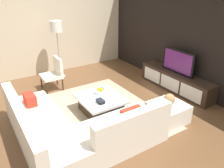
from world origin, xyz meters
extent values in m
plane|color=brown|center=(0.00, 0.00, 0.00)|extent=(14.00, 14.00, 0.00)
cube|color=black|center=(0.00, 2.70, 1.40)|extent=(6.40, 0.12, 2.80)
cube|color=beige|center=(-3.20, 0.20, 1.40)|extent=(0.12, 5.20, 2.80)
cube|color=tan|center=(-0.10, 0.00, 0.01)|extent=(3.02, 2.51, 0.01)
cube|color=#332319|center=(0.00, 2.40, 0.25)|extent=(2.25, 0.45, 0.50)
cube|color=white|center=(-0.69, 2.17, 0.25)|extent=(0.63, 0.01, 0.35)
cube|color=white|center=(0.00, 2.17, 0.25)|extent=(0.63, 0.01, 0.35)
cube|color=white|center=(0.69, 2.17, 0.25)|extent=(0.63, 0.01, 0.35)
cube|color=black|center=(0.00, 2.40, 0.82)|extent=(1.01, 0.05, 0.63)
cube|color=#591E66|center=(0.00, 2.37, 0.82)|extent=(0.91, 0.01, 0.53)
cube|color=silver|center=(0.20, -1.30, 0.21)|extent=(2.50, 0.85, 0.42)
cube|color=silver|center=(0.20, -1.64, 0.62)|extent=(2.50, 0.18, 0.39)
cube|color=silver|center=(1.02, -0.11, 0.21)|extent=(0.85, 1.54, 0.42)
cube|color=silver|center=(1.36, -0.11, 0.62)|extent=(0.18, 1.54, 0.39)
cube|color=red|center=(-0.55, -1.30, 0.53)|extent=(0.36, 0.20, 0.22)
cube|color=red|center=(1.02, 0.28, 0.45)|extent=(0.60, 0.44, 0.06)
cube|color=#332319|center=(-0.10, 0.10, 0.17)|extent=(0.82, 0.74, 0.33)
cube|color=white|center=(-0.10, 0.10, 0.35)|extent=(1.02, 0.93, 0.05)
cylinder|color=#332319|center=(-2.11, -0.64, 0.19)|extent=(0.04, 0.04, 0.38)
cylinder|color=#332319|center=(-1.65, -0.64, 0.19)|extent=(0.04, 0.04, 0.38)
cylinder|color=#332319|center=(-2.11, -0.19, 0.19)|extent=(0.04, 0.04, 0.38)
cylinder|color=#332319|center=(-1.65, -0.19, 0.19)|extent=(0.04, 0.04, 0.38)
cube|color=silver|center=(-1.88, -0.41, 0.38)|extent=(0.54, 0.53, 0.08)
cube|color=silver|center=(-1.88, -0.19, 0.65)|extent=(0.54, 0.08, 0.45)
cylinder|color=#A5A5AA|center=(-2.59, 0.11, 0.01)|extent=(0.28, 0.28, 0.02)
cylinder|color=#A5A5AA|center=(-2.59, 0.11, 0.71)|extent=(0.03, 0.03, 1.37)
cylinder|color=white|center=(-2.59, 0.11, 1.55)|extent=(0.34, 0.34, 0.32)
cube|color=silver|center=(0.97, 1.13, 0.20)|extent=(0.70, 0.70, 0.40)
cylinder|color=silver|center=(-0.28, 0.20, 0.42)|extent=(0.28, 0.28, 0.07)
sphere|color=gold|center=(-0.24, 0.21, 0.47)|extent=(0.10, 0.10, 0.10)
sphere|color=#4C8C33|center=(-0.29, 0.26, 0.47)|extent=(0.10, 0.10, 0.10)
sphere|color=gold|center=(-0.33, 0.18, 0.47)|extent=(0.08, 0.08, 0.08)
sphere|color=gold|center=(-0.27, 0.15, 0.46)|extent=(0.07, 0.07, 0.07)
sphere|color=#AD8451|center=(0.97, 1.13, 0.52)|extent=(0.23, 0.23, 0.23)
cube|color=#1E232D|center=(0.12, -0.01, 0.39)|extent=(0.16, 0.11, 0.03)
cube|color=#1E232D|center=(0.12, -0.03, 0.42)|extent=(0.21, 0.10, 0.03)
cube|color=#1E232D|center=(0.12, -0.03, 0.45)|extent=(0.21, 0.13, 0.03)
camera|label=1|loc=(3.76, -2.08, 2.73)|focal=36.15mm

